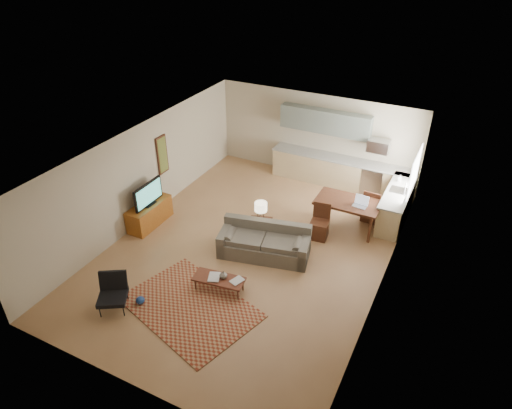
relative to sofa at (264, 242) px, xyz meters
The scene contains 25 objects.
room 1.04m from the sofa, behind, with size 9.00×9.00×9.00m.
kitchen_counter_back 4.28m from the sofa, 83.41° to the left, with size 4.26×0.64×0.92m, color tan, non-canonical shape.
kitchen_counter_right 3.97m from the sofa, 50.58° to the left, with size 0.64×2.26×0.92m, color tan, non-canonical shape.
kitchen_range 4.54m from the sofa, 69.46° to the left, with size 0.62×0.62×0.90m, color #A5A8AD.
kitchen_microwave 4.70m from the sofa, 69.55° to the left, with size 0.62×0.40×0.35m, color #A5A8AD.
upper_cabinets 4.66m from the sofa, 91.42° to the left, with size 2.80×0.34×0.70m, color slate.
window_right 4.32m from the sofa, 47.39° to the left, with size 0.02×1.40×1.05m, color white.
wall_art_left 3.92m from the sofa, 165.04° to the left, with size 0.06×0.42×1.10m, color olive, non-canonical shape.
triptych 4.76m from the sofa, 96.40° to the left, with size 1.70×0.04×0.50m, color beige, non-canonical shape.
rug 2.47m from the sofa, 104.70° to the right, with size 2.77×1.92×0.02m, color maroon.
sofa is the anchor object (origin of this frame).
coffee_table 1.65m from the sofa, 101.79° to the right, with size 1.15×0.46×0.35m, color #502315, non-canonical shape.
book_a 1.77m from the sofa, 108.25° to the right, with size 0.36×0.41×0.03m, color #9C2B12.
book_b 1.47m from the sofa, 91.23° to the right, with size 0.30×0.35×0.02m, color navy.
vase 1.57m from the sofa, 99.22° to the right, with size 0.18×0.18×0.18m, color black.
armchair 3.71m from the sofa, 123.40° to the right, with size 0.68×0.68×0.77m, color black, non-canonical shape.
tv_credenza 3.38m from the sofa, behind, with size 0.53×1.38×0.64m, color brown, non-canonical shape.
tv 3.37m from the sofa, behind, with size 0.11×1.06×0.64m, color black, non-canonical shape.
console_table 0.59m from the sofa, 124.69° to the left, with size 0.56×0.37×0.65m, color #3B1D11, non-canonical shape.
table_lamp 0.78m from the sofa, 124.69° to the left, with size 0.32×0.32×0.52m, color beige, non-canonical shape.
dining_table 2.50m from the sofa, 54.67° to the left, with size 1.67×0.96×0.84m, color #3B1D11, non-canonical shape.
dining_chair_near 1.62m from the sofa, 54.29° to the left, with size 0.45×0.47×0.95m, color #3B1D11, non-canonical shape.
dining_chair_far 3.38m from the sofa, 54.85° to the left, with size 0.46×0.48×0.96m, color #3B1D11, non-canonical shape.
laptop 2.68m from the sofa, 47.30° to the left, with size 0.36×0.27×0.27m, color #A5A8AD, non-canonical shape.
soap_bottle 4.37m from the sofa, 55.98° to the left, with size 0.09×0.09×0.19m, color beige.
Camera 1 is at (4.27, -8.18, 7.00)m, focal length 32.00 mm.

